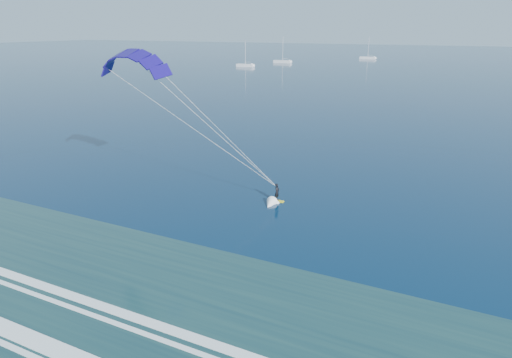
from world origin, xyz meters
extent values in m
cube|color=#1E423F|center=(0.00, 8.00, 0.01)|extent=(600.00, 22.00, 0.03)
cube|color=white|center=(0.00, 5.50, 0.04)|extent=(600.00, 1.10, 0.07)
cube|color=white|center=(0.00, 9.50, 0.04)|extent=(600.00, 0.70, 0.07)
cube|color=yellow|center=(1.91, 30.31, 0.04)|extent=(1.39, 0.45, 0.08)
imported|color=black|center=(1.91, 30.31, 0.93)|extent=(0.47, 0.66, 1.71)
cone|color=white|center=(1.76, 29.01, 0.08)|extent=(1.31, 1.74, 1.10)
cube|color=silver|center=(-73.52, 167.32, 0.60)|extent=(7.68, 2.40, 1.20)
cylinder|color=silver|center=(-73.52, 167.32, 5.89)|extent=(0.18, 0.18, 9.39)
cylinder|color=silver|center=(-72.32, 167.32, 2.00)|extent=(2.60, 0.12, 0.12)
cube|color=silver|center=(-68.28, 194.79, 0.60)|extent=(8.47, 2.40, 1.20)
cylinder|color=silver|center=(-68.28, 194.79, 6.43)|extent=(0.18, 0.18, 10.47)
cylinder|color=silver|center=(-67.08, 194.79, 2.00)|extent=(2.60, 0.12, 0.12)
cube|color=silver|center=(-38.90, 239.30, 0.60)|extent=(8.20, 2.40, 1.20)
cylinder|color=silver|center=(-38.90, 239.30, 6.16)|extent=(0.18, 0.18, 9.92)
cylinder|color=silver|center=(-37.70, 239.30, 2.00)|extent=(2.60, 0.12, 0.12)
camera|label=1|loc=(18.46, -7.52, 16.05)|focal=32.00mm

